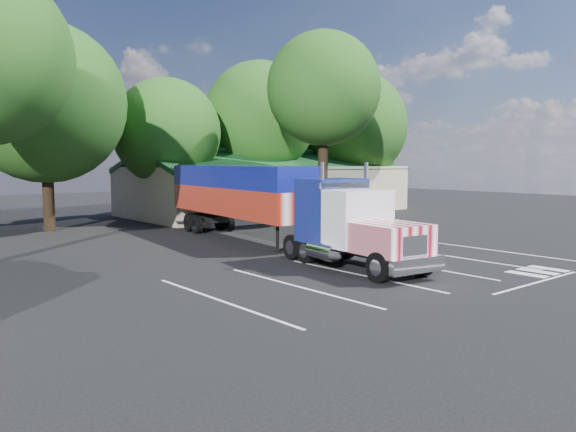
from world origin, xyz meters
TOP-DOWN VIEW (x-y plane):
  - ground at (0.00, 0.00)m, footprint 120.00×120.00m
  - event_hall at (13.74, 17.81)m, footprint 24.20×14.12m
  - tree_row_c at (-5.00, 16.20)m, footprint 10.00×10.00m
  - tree_row_d at (4.00, 17.50)m, footprint 8.00×8.00m
  - tree_row_e at (13.00, 18.00)m, footprint 9.60×9.60m
  - tree_row_f at (23.00, 16.80)m, footprint 10.40×10.40m
  - tree_near_right at (11.50, 8.50)m, footprint 8.00×8.00m
  - semi_truck at (1.88, 2.89)m, footprint 5.19×20.98m
  - woman at (1.60, -3.23)m, footprint 0.62×0.69m
  - bicycle at (5.50, 1.00)m, footprint 1.58×1.87m
  - silver_sedan at (12.00, 14.00)m, footprint 4.75×1.72m

SIDE VIEW (x-z plane):
  - ground at x=0.00m, z-range 0.00..0.00m
  - bicycle at x=5.50m, z-range 0.00..0.96m
  - silver_sedan at x=12.00m, z-range 0.00..1.56m
  - woman at x=1.60m, z-range 0.00..1.57m
  - event_hall at x=13.74m, z-range -0.56..4.99m
  - semi_truck at x=1.88m, z-range 0.29..4.65m
  - tree_row_d at x=4.00m, z-range 1.28..11.88m
  - tree_row_f at x=23.00m, z-range 1.29..14.29m
  - tree_row_c at x=-5.00m, z-range 1.51..14.56m
  - tree_row_e at x=13.00m, z-range 1.64..14.54m
  - tree_near_right at x=11.50m, z-range 2.71..16.21m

